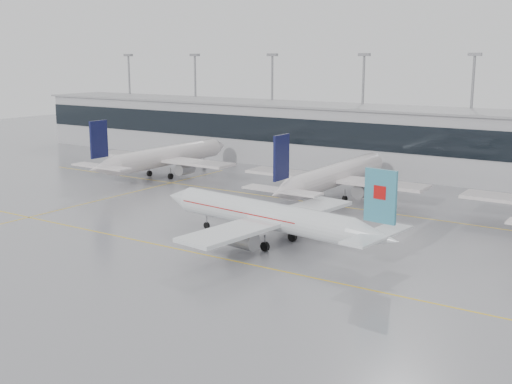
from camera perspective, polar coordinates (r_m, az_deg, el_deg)
The scene contains 11 objects.
ground at distance 73.41m, azimuth -5.23°, elevation -5.44°, with size 320.00×320.00×0.00m, color gray.
taxi_line_main at distance 73.41m, azimuth -5.23°, elevation -5.43°, with size 120.00×0.25×0.01m, color yellow.
taxi_line_north at distance 97.73m, azimuth 5.87°, elevation -1.05°, with size 120.00×0.25×0.01m, color yellow.
taxi_line_cross at distance 103.92m, azimuth -12.95°, elevation -0.52°, with size 0.25×60.00×0.01m, color yellow.
terminal at distance 125.49m, azimuth 12.81°, elevation 4.37°, with size 180.00×15.00×12.00m, color #A3A3A7.
terminal_glass at distance 118.34m, azimuth 11.52°, elevation 4.72°, with size 180.00×0.20×5.00m, color black.
terminal_roof at distance 124.86m, azimuth 12.94°, elevation 7.19°, with size 182.00×16.00×0.40m, color gray.
light_masts at distance 130.39m, azimuth 13.92°, elevation 7.84°, with size 156.40×1.00×22.60m.
air_canada_jet at distance 75.63m, azimuth 1.37°, elevation -2.22°, with size 34.71×27.44×10.69m.
parked_jet_b at distance 119.84m, azimuth -8.21°, elevation 3.10°, with size 29.64×36.96×11.72m.
parked_jet_c at distance 100.20m, azimuth 6.90°, elevation 1.41°, with size 29.64×36.96×11.72m.
Camera 1 is at (44.25, -54.36, 21.83)m, focal length 45.00 mm.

